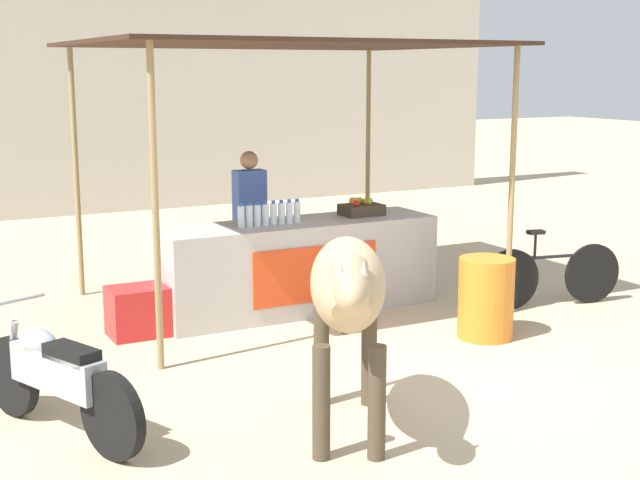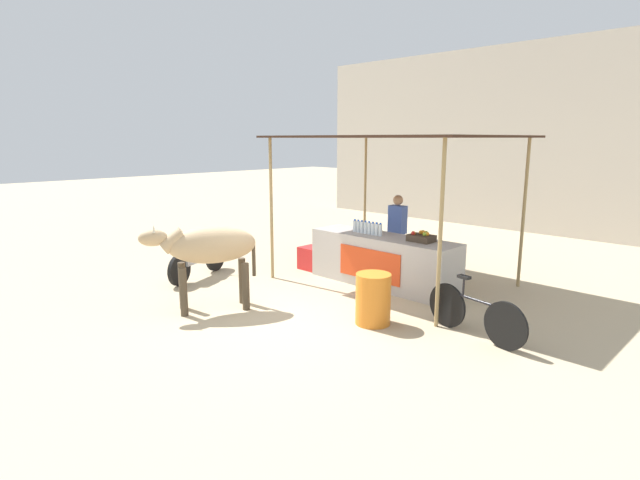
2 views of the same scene
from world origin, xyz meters
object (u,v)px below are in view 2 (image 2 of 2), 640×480
object	(u,v)px
cow	(208,248)
bicycle_leaning	(474,314)
stall_counter	(383,261)
cooler_box	(314,258)
motorcycle_parked	(199,257)
water_barrel	(373,299)
vendor_behind_counter	(397,235)
fruit_crate	(421,237)

from	to	relation	value
cow	bicycle_leaning	world-z (taller)	cow
cow	bicycle_leaning	bearing A→B (deg)	28.11
stall_counter	cow	bearing A→B (deg)	-110.48
cooler_box	motorcycle_parked	distance (m)	2.40
cooler_box	water_barrel	world-z (taller)	water_barrel
stall_counter	motorcycle_parked	size ratio (longest dim) A/B	1.77
water_barrel	cow	xyz separation A→B (m)	(-2.29, -1.36, 0.64)
motorcycle_parked	bicycle_leaning	size ratio (longest dim) A/B	1.04
cow	water_barrel	bearing A→B (deg)	30.73
stall_counter	water_barrel	size ratio (longest dim) A/B	3.86
cooler_box	bicycle_leaning	world-z (taller)	bicycle_leaning
stall_counter	cow	xyz separation A→B (m)	(-1.15, -3.08, 0.55)
stall_counter	water_barrel	world-z (taller)	stall_counter
stall_counter	vendor_behind_counter	bearing A→B (deg)	106.64
fruit_crate	vendor_behind_counter	size ratio (longest dim) A/B	0.27
fruit_crate	cow	size ratio (longest dim) A/B	0.25
stall_counter	cooler_box	world-z (taller)	stall_counter
motorcycle_parked	bicycle_leaning	distance (m)	5.55
cooler_box	cow	xyz separation A→B (m)	(0.60, -2.98, 0.79)
fruit_crate	bicycle_leaning	size ratio (longest dim) A/B	0.27
cooler_box	motorcycle_parked	world-z (taller)	motorcycle_parked
water_barrel	cooler_box	bearing A→B (deg)	150.82
motorcycle_parked	stall_counter	bearing A→B (deg)	36.08
cooler_box	vendor_behind_counter	bearing A→B (deg)	29.08
fruit_crate	stall_counter	bearing A→B (deg)	-175.87
stall_counter	bicycle_leaning	world-z (taller)	stall_counter
stall_counter	water_barrel	distance (m)	2.06
vendor_behind_counter	motorcycle_parked	size ratio (longest dim) A/B	0.97
stall_counter	motorcycle_parked	distance (m)	3.67
cow	bicycle_leaning	xyz separation A→B (m)	(3.64, 1.94, -0.68)
vendor_behind_counter	water_barrel	size ratio (longest dim) A/B	2.12
vendor_behind_counter	cooler_box	world-z (taller)	vendor_behind_counter
fruit_crate	water_barrel	bearing A→B (deg)	-79.05
cow	motorcycle_parked	distance (m)	2.12
vendor_behind_counter	water_barrel	bearing A→B (deg)	-60.98
cow	motorcycle_parked	xyz separation A→B (m)	(-1.81, 0.92, -0.60)
fruit_crate	water_barrel	xyz separation A→B (m)	(0.34, -1.77, -0.65)
stall_counter	vendor_behind_counter	xyz separation A→B (m)	(-0.22, 0.75, 0.37)
vendor_behind_counter	cooler_box	size ratio (longest dim) A/B	2.75
cooler_box	bicycle_leaning	xyz separation A→B (m)	(4.24, -1.04, 0.11)
fruit_crate	water_barrel	size ratio (longest dim) A/B	0.57
cow	fruit_crate	bearing A→B (deg)	58.12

